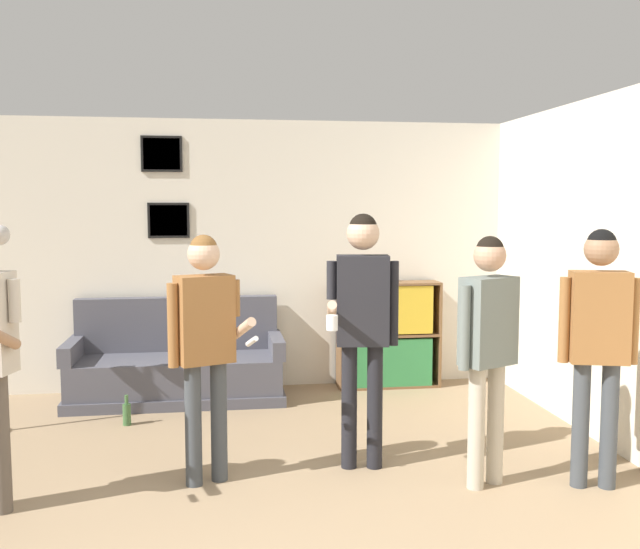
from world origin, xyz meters
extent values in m
cube|color=silver|center=(0.00, 4.22, 1.35)|extent=(7.93, 0.06, 2.70)
cube|color=black|center=(-0.70, 4.18, 2.35)|extent=(0.40, 0.02, 0.35)
cube|color=#B2B2BC|center=(-0.70, 4.18, 2.35)|extent=(0.35, 0.01, 0.31)
cube|color=black|center=(-0.65, 4.18, 1.70)|extent=(0.40, 0.02, 0.35)
cube|color=gray|center=(-0.65, 4.18, 1.70)|extent=(0.36, 0.01, 0.30)
cube|color=silver|center=(2.80, 2.10, 1.35)|extent=(0.06, 6.59, 2.70)
cube|color=#4C4C56|center=(-0.57, 3.75, 0.05)|extent=(2.02, 0.80, 0.10)
cube|color=#4C4C56|center=(-0.57, 3.75, 0.26)|extent=(1.96, 0.74, 0.32)
cube|color=#4C4C56|center=(-0.57, 4.08, 0.68)|extent=(1.96, 0.14, 0.53)
cube|color=#4C4C56|center=(-1.52, 3.75, 0.51)|extent=(0.12, 0.74, 0.18)
cube|color=#4C4C56|center=(0.37, 3.75, 0.51)|extent=(0.12, 0.74, 0.18)
cube|color=brown|center=(1.03, 4.00, 0.54)|extent=(0.02, 0.30, 1.08)
cube|color=brown|center=(2.05, 4.00, 0.54)|extent=(0.02, 0.30, 1.08)
cube|color=brown|center=(1.54, 4.15, 0.54)|extent=(1.04, 0.01, 1.08)
cube|color=brown|center=(1.54, 4.00, 0.01)|extent=(0.99, 0.30, 0.02)
cube|color=brown|center=(1.54, 4.00, 1.06)|extent=(0.99, 0.30, 0.02)
cube|color=brown|center=(1.54, 4.00, 0.54)|extent=(0.99, 0.30, 0.02)
cube|color=#338447|center=(1.54, 3.99, 0.27)|extent=(0.85, 0.26, 0.48)
cube|color=gold|center=(1.54, 3.99, 0.80)|extent=(0.85, 0.26, 0.48)
cylinder|color=brown|center=(-1.48, 1.38, 0.43)|extent=(0.11, 0.11, 0.86)
cylinder|color=#BCB2A3|center=(-1.36, 1.35, 1.29)|extent=(0.07, 0.07, 0.26)
cylinder|color=#997051|center=(-1.39, 1.21, 1.10)|extent=(0.14, 0.32, 0.19)
cylinder|color=#3D4247|center=(-0.35, 1.64, 0.41)|extent=(0.11, 0.11, 0.82)
cylinder|color=#3D4247|center=(-0.18, 1.71, 0.41)|extent=(0.11, 0.11, 0.82)
cube|color=#936033|center=(-0.26, 1.67, 1.11)|extent=(0.41, 0.32, 0.58)
sphere|color=#D1A889|center=(-0.26, 1.67, 1.53)|extent=(0.21, 0.21, 0.21)
sphere|color=brown|center=(-0.26, 1.67, 1.57)|extent=(0.18, 0.18, 0.18)
cylinder|color=#936033|center=(-0.06, 1.75, 1.23)|extent=(0.07, 0.07, 0.24)
cylinder|color=#D1A889|center=(-0.01, 1.63, 1.05)|extent=(0.17, 0.30, 0.18)
cylinder|color=white|center=(0.04, 1.50, 0.98)|extent=(0.08, 0.14, 0.09)
cylinder|color=#936033|center=(-0.46, 1.59, 1.08)|extent=(0.07, 0.07, 0.54)
cylinder|color=black|center=(0.73, 1.81, 0.44)|extent=(0.11, 0.11, 0.88)
cylinder|color=black|center=(0.91, 1.79, 0.44)|extent=(0.11, 0.11, 0.88)
cube|color=#232328|center=(0.82, 1.80, 1.19)|extent=(0.39, 0.25, 0.62)
sphere|color=#D1A889|center=(0.82, 1.80, 1.66)|extent=(0.23, 0.23, 0.23)
sphere|color=black|center=(0.82, 1.80, 1.70)|extent=(0.19, 0.19, 0.19)
cylinder|color=#232328|center=(1.03, 1.77, 1.17)|extent=(0.07, 0.07, 0.59)
cylinder|color=#232328|center=(0.61, 1.83, 1.33)|extent=(0.07, 0.07, 0.26)
cylinder|color=#D1A889|center=(0.58, 1.69, 1.13)|extent=(0.11, 0.33, 0.19)
cylinder|color=white|center=(0.56, 1.54, 1.09)|extent=(0.08, 0.08, 0.10)
cylinder|color=#B7AD99|center=(1.48, 1.33, 0.41)|extent=(0.11, 0.11, 0.81)
cylinder|color=#B7AD99|center=(1.64, 1.41, 0.41)|extent=(0.11, 0.11, 0.81)
cube|color=slate|center=(1.56, 1.37, 1.10)|extent=(0.41, 0.34, 0.58)
sphere|color=tan|center=(1.56, 1.37, 1.53)|extent=(0.21, 0.21, 0.21)
sphere|color=black|center=(1.56, 1.37, 1.56)|extent=(0.18, 0.18, 0.18)
cylinder|color=slate|center=(1.76, 1.46, 1.08)|extent=(0.07, 0.07, 0.54)
cylinder|color=slate|center=(1.37, 1.27, 1.08)|extent=(0.07, 0.07, 0.54)
cylinder|color=#3D4247|center=(2.17, 1.26, 0.42)|extent=(0.11, 0.11, 0.84)
cylinder|color=#3D4247|center=(2.34, 1.22, 0.42)|extent=(0.11, 0.11, 0.84)
cube|color=#936033|center=(2.26, 1.24, 1.13)|extent=(0.40, 0.29, 0.59)
sphere|color=#997051|center=(2.26, 1.24, 1.57)|extent=(0.22, 0.22, 0.22)
sphere|color=black|center=(2.26, 1.24, 1.61)|extent=(0.18, 0.18, 0.18)
cylinder|color=#936033|center=(2.47, 1.18, 1.11)|extent=(0.07, 0.07, 0.56)
cylinder|color=#936033|center=(2.05, 1.30, 1.11)|extent=(0.07, 0.07, 0.56)
cylinder|color=#3D6638|center=(-0.95, 3.04, 0.09)|extent=(0.07, 0.07, 0.18)
cylinder|color=#3D6638|center=(-0.95, 3.04, 0.22)|extent=(0.03, 0.03, 0.08)
cylinder|color=white|center=(1.56, 4.00, 1.12)|extent=(0.07, 0.07, 0.09)
camera|label=1|loc=(-0.17, -3.00, 1.84)|focal=40.00mm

